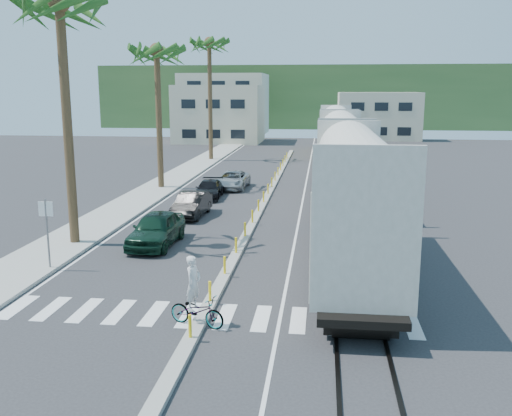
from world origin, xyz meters
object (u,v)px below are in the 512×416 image
at_px(street_sign, 47,224).
at_px(car_lead, 156,229).
at_px(car_second, 192,205).
at_px(cyclist, 196,304).

distance_m(street_sign, car_lead, 5.53).
xyz_separation_m(car_second, cyclist, (3.75, -15.61, 0.00)).
xyz_separation_m(street_sign, car_lead, (3.26, 4.32, -1.16)).
xyz_separation_m(street_sign, car_second, (3.48, 10.78, -1.26)).
distance_m(car_second, cyclist, 16.05).
bearing_deg(car_second, cyclist, -73.89).
height_order(street_sign, cyclist, street_sign).
bearing_deg(car_lead, cyclist, -64.91).
relative_size(street_sign, cyclist, 1.30).
distance_m(car_lead, cyclist, 9.97).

